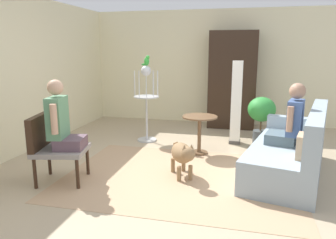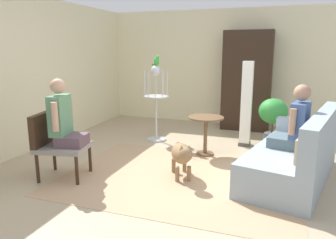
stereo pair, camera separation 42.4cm
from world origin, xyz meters
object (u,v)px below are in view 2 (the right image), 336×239
potted_plant (273,115)px  couch (297,156)px  person_on_couch (295,124)px  armoire_cabinet (247,81)px  dog (182,154)px  person_on_armchair (63,119)px  armchair (55,140)px  bird_cage_stand (156,98)px  parrot (157,61)px  round_end_table (206,128)px  column_lamp (246,105)px

potted_plant → couch: bearing=-76.5°
person_on_couch → armoire_cabinet: armoire_cabinet is taller
potted_plant → armoire_cabinet: bearing=116.8°
armoire_cabinet → potted_plant: bearing=-63.2°
couch → dog: bearing=-161.7°
person_on_armchair → dog: bearing=18.1°
couch → potted_plant: (-0.36, 1.48, 0.25)m
armchair → armoire_cabinet: 4.21m
bird_cage_stand → potted_plant: 2.11m
person_on_couch → parrot: parrot is taller
person_on_couch → person_on_armchair: size_ratio=0.95×
bird_cage_stand → person_on_couch: bearing=-25.9°
couch → bird_cage_stand: bird_cage_stand is taller
person_on_couch → dog: size_ratio=1.15×
parrot → armoire_cabinet: (1.46, 1.51, -0.45)m
person_on_couch → armchair: bearing=-162.0°
person_on_armchair → dog: 1.61m
couch → armoire_cabinet: bearing=109.7°
couch → armchair: couch is taller
person_on_couch → dog: person_on_couch is taller
round_end_table → person_on_couch: bearing=-25.1°
dog → potted_plant: bearing=61.3°
parrot → column_lamp: size_ratio=0.12×
armchair → person_on_couch: bearing=18.0°
armchair → person_on_couch: 3.14m
round_end_table → column_lamp: size_ratio=0.42×
person_on_armchair → armoire_cabinet: (1.94, 3.60, 0.23)m
potted_plant → armoire_cabinet: (-0.59, 1.17, 0.47)m
couch → parrot: size_ratio=12.13×
person_on_armchair → couch: bearing=18.2°
armchair → column_lamp: bearing=46.4°
couch → bird_cage_stand: bearing=154.9°
dog → armoire_cabinet: (0.48, 3.12, 0.70)m
couch → armoire_cabinet: size_ratio=1.06×
dog → armoire_cabinet: 3.23m
armchair → round_end_table: bearing=43.3°
potted_plant → column_lamp: column_lamp is taller
person_on_couch → column_lamp: (-0.75, 1.36, -0.02)m
parrot → column_lamp: (1.60, 0.21, -0.74)m
round_end_table → bird_cage_stand: bird_cage_stand is taller
potted_plant → round_end_table: bearing=-138.5°
armchair → round_end_table: (1.67, 1.58, -0.06)m
person_on_couch → parrot: 2.72m
parrot → armoire_cabinet: 2.15m
column_lamp → person_on_couch: bearing=-61.0°
armchair → dog: bearing=17.6°
dog → bird_cage_stand: size_ratio=0.52×
parrot → armoire_cabinet: bearing=46.1°
dog → column_lamp: (0.62, 1.82, 0.41)m
round_end_table → person_on_armchair: bearing=-134.7°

